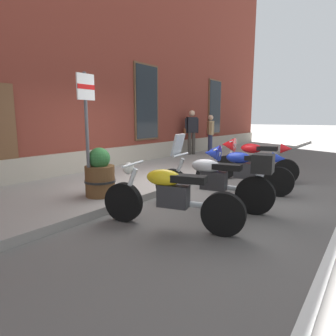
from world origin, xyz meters
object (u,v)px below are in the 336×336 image
motorcycle_red_sport (251,158)px  motorcycle_blue_sport (239,167)px  motorcycle_yellow_naked (169,196)px  pedestrian_tan_coat (210,132)px  motorcycle_silver_touring (218,179)px  pedestrian_dark_jacket (192,130)px  parking_sign (87,118)px  barrel_planter (100,175)px

motorcycle_red_sport → motorcycle_blue_sport: bearing=-171.2°
motorcycle_yellow_naked → pedestrian_tan_coat: (7.54, 3.28, 0.54)m
motorcycle_silver_touring → pedestrian_tan_coat: 7.20m
pedestrian_dark_jacket → pedestrian_tan_coat: size_ratio=1.11×
motorcycle_yellow_naked → motorcycle_red_sport: 3.89m
motorcycle_red_sport → pedestrian_tan_coat: bearing=40.1°
motorcycle_blue_sport → parking_sign: size_ratio=0.92×
motorcycle_yellow_naked → parking_sign: parking_sign is taller
motorcycle_red_sport → pedestrian_tan_coat: pedestrian_tan_coat is taller
pedestrian_dark_jacket → parking_sign: size_ratio=0.79×
motorcycle_yellow_naked → pedestrian_dark_jacket: pedestrian_dark_jacket is taller
motorcycle_blue_sport → pedestrian_tan_coat: pedestrian_tan_coat is taller
motorcycle_yellow_naked → motorcycle_silver_touring: motorcycle_silver_touring is taller
motorcycle_yellow_naked → pedestrian_dark_jacket: bearing=28.8°
pedestrian_tan_coat → parking_sign: (-7.48, -1.48, 0.57)m
motorcycle_blue_sport → barrel_planter: bearing=142.0°
parking_sign → barrel_planter: (0.23, -0.02, -1.05)m
motorcycle_silver_touring → barrel_planter: size_ratio=2.38×
motorcycle_blue_sport → pedestrian_dark_jacket: (4.21, 3.73, 0.58)m
motorcycle_blue_sport → parking_sign: 3.26m
motorcycle_yellow_naked → pedestrian_tan_coat: bearing=23.5°
motorcycle_yellow_naked → parking_sign: (0.06, 1.80, 1.11)m
motorcycle_silver_touring → motorcycle_blue_sport: motorcycle_silver_touring is taller
motorcycle_blue_sport → barrel_planter: barrel_planter is taller
barrel_planter → pedestrian_dark_jacket: bearing=16.7°
motorcycle_red_sport → barrel_planter: size_ratio=2.30×
motorcycle_red_sport → parking_sign: (-3.82, 1.60, 1.00)m
motorcycle_blue_sport → pedestrian_dark_jacket: bearing=41.5°
motorcycle_red_sport → motorcycle_silver_touring: bearing=-172.2°
motorcycle_silver_touring → motorcycle_yellow_naked: bearing=172.5°
pedestrian_tan_coat → barrel_planter: (-7.25, -1.51, -0.48)m
motorcycle_yellow_naked → motorcycle_blue_sport: (2.56, -0.00, 0.08)m
motorcycle_silver_touring → parking_sign: 2.51m
motorcycle_silver_touring → parking_sign: parking_sign is taller
pedestrian_tan_coat → motorcycle_silver_touring: bearing=-151.3°
motorcycle_silver_touring → motorcycle_blue_sport: size_ratio=1.06×
pedestrian_dark_jacket → motorcycle_silver_touring: bearing=-144.9°
pedestrian_dark_jacket → pedestrian_tan_coat: pedestrian_dark_jacket is taller
motorcycle_blue_sport → parking_sign: bearing=144.3°
pedestrian_dark_jacket → barrel_planter: size_ratio=1.92×
motorcycle_silver_touring → barrel_planter: (-0.95, 1.94, -0.01)m
parking_sign → barrel_planter: parking_sign is taller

